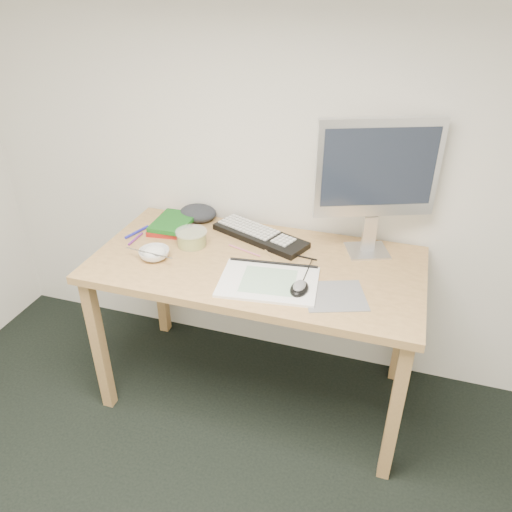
{
  "coord_description": "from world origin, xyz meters",
  "views": [
    {
      "loc": [
        0.32,
        -0.31,
        1.85
      ],
      "look_at": [
        -0.2,
        1.34,
        0.83
      ],
      "focal_mm": 35.0,
      "sensor_mm": 36.0,
      "label": 1
    }
  ],
  "objects_px": {
    "sketchpad": "(268,282)",
    "monitor": "(377,172)",
    "rice_bowl": "(154,254)",
    "desk": "(256,277)",
    "keyboard": "(260,236)"
  },
  "relations": [
    {
      "from": "sketchpad",
      "to": "desk",
      "type": "bearing_deg",
      "value": 116.71
    },
    {
      "from": "desk",
      "to": "keyboard",
      "type": "bearing_deg",
      "value": 102.67
    },
    {
      "from": "desk",
      "to": "rice_bowl",
      "type": "distance_m",
      "value": 0.45
    },
    {
      "from": "desk",
      "to": "monitor",
      "type": "height_order",
      "value": "monitor"
    },
    {
      "from": "desk",
      "to": "sketchpad",
      "type": "height_order",
      "value": "sketchpad"
    },
    {
      "from": "sketchpad",
      "to": "monitor",
      "type": "xyz_separation_m",
      "value": [
        0.34,
        0.37,
        0.36
      ]
    },
    {
      "from": "monitor",
      "to": "rice_bowl",
      "type": "distance_m",
      "value": 0.99
    },
    {
      "from": "sketchpad",
      "to": "keyboard",
      "type": "height_order",
      "value": "keyboard"
    },
    {
      "from": "desk",
      "to": "monitor",
      "type": "xyz_separation_m",
      "value": [
        0.44,
        0.23,
        0.45
      ]
    },
    {
      "from": "desk",
      "to": "rice_bowl",
      "type": "xyz_separation_m",
      "value": [
        -0.43,
        -0.11,
        0.1
      ]
    },
    {
      "from": "desk",
      "to": "sketchpad",
      "type": "xyz_separation_m",
      "value": [
        0.1,
        -0.15,
        0.09
      ]
    },
    {
      "from": "desk",
      "to": "sketchpad",
      "type": "relative_size",
      "value": 3.62
    },
    {
      "from": "desk",
      "to": "monitor",
      "type": "distance_m",
      "value": 0.67
    },
    {
      "from": "rice_bowl",
      "to": "keyboard",
      "type": "bearing_deg",
      "value": 38.96
    },
    {
      "from": "sketchpad",
      "to": "rice_bowl",
      "type": "height_order",
      "value": "rice_bowl"
    }
  ]
}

